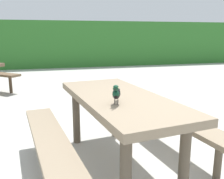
% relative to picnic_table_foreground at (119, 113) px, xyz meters
% --- Properties ---
extents(ground_plane, '(60.00, 60.00, 0.00)m').
position_rel_picnic_table_foreground_xyz_m(ground_plane, '(0.36, -0.27, -0.56)').
color(ground_plane, '#B7B5AD').
extents(hedge_wall, '(28.00, 2.24, 1.85)m').
position_rel_picnic_table_foreground_xyz_m(hedge_wall, '(0.36, 8.91, 0.37)').
color(hedge_wall, '#2D6B28').
rests_on(hedge_wall, ground).
extents(picnic_table_foreground, '(1.90, 1.93, 0.74)m').
position_rel_picnic_table_foreground_xyz_m(picnic_table_foreground, '(0.00, 0.00, 0.00)').
color(picnic_table_foreground, '#84725B').
rests_on(picnic_table_foreground, ground).
extents(bird_grackle, '(0.14, 0.28, 0.18)m').
position_rel_picnic_table_foreground_xyz_m(bird_grackle, '(-0.12, -0.30, 0.29)').
color(bird_grackle, black).
rests_on(bird_grackle, picnic_table_foreground).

